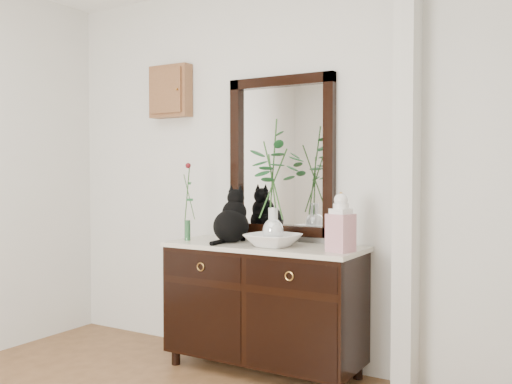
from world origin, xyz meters
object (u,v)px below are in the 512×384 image
Objects in this scene: sideboard at (264,301)px; ginger_jar at (341,222)px; cat at (231,215)px; lotus_bowl at (273,240)px.

ginger_jar is at bearing -6.36° from sideboard.
cat reaches higher than sideboard.
lotus_bowl is 0.93× the size of ginger_jar.
ginger_jar is at bearing -9.55° from cat.
ginger_jar reaches higher than sideboard.
cat is at bearing 175.90° from ginger_jar.
lotus_bowl is at bearing -15.92° from cat.
cat is 1.09× the size of lotus_bowl.
lotus_bowl is (0.11, -0.07, 0.42)m from sideboard.
lotus_bowl is at bearing -178.97° from ginger_jar.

